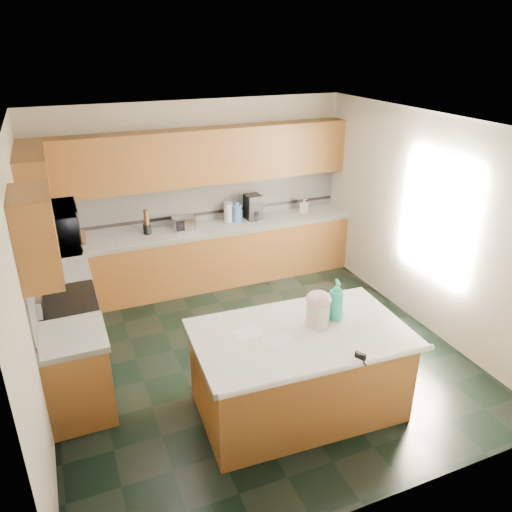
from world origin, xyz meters
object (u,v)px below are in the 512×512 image
island_top (301,334)px  coffee_maker (253,207)px  knife_block (81,237)px  toaster_oven (184,223)px  soap_bottle_island (336,300)px  island_base (299,373)px  treat_jar (318,313)px

island_top → coffee_maker: bearing=78.7°
knife_block → toaster_oven: bearing=1.7°
coffee_maker → toaster_oven: bearing=178.9°
island_top → knife_block: knife_block is taller
soap_bottle_island → toaster_oven: size_ratio=1.31×
island_top → soap_bottle_island: size_ratio=4.83×
island_base → treat_jar: (0.21, 0.06, 0.61)m
toaster_oven → coffee_maker: 1.10m
island_base → knife_block: 3.59m
island_base → soap_bottle_island: 0.83m
knife_block → toaster_oven: (1.42, 0.00, -0.00)m
island_base → island_top: (0.00, 0.00, 0.46)m
knife_block → coffee_maker: size_ratio=0.50×
island_base → island_top: bearing=0.0°
toaster_oven → island_top: bearing=-79.4°
knife_block → treat_jar: bearing=-55.6°
coffee_maker → treat_jar: bearing=-103.3°
treat_jar → soap_bottle_island: 0.23m
treat_jar → toaster_oven: treat_jar is taller
island_top → knife_block: (-1.73, 3.09, 0.13)m
soap_bottle_island → knife_block: size_ratio=2.20×
island_base → treat_jar: 0.65m
treat_jar → toaster_oven: 3.07m
island_base → knife_block: knife_block is taller
coffee_maker → island_base: bearing=-106.9°
knife_block → island_base: bearing=-59.0°
treat_jar → knife_block: treat_jar is taller
island_base → soap_bottle_island: (0.43, 0.08, 0.70)m
island_base → coffee_maker: size_ratio=5.10×
toaster_oven → coffee_maker: (1.10, 0.03, 0.10)m
island_base → island_top: 0.46m
toaster_oven → knife_block: bearing=-175.1°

